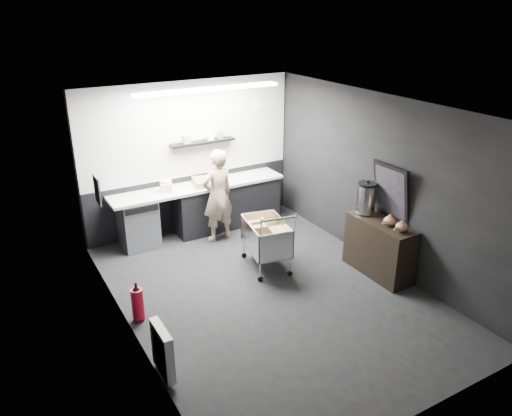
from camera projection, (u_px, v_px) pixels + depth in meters
floor at (269, 292)px, 7.29m from camera, size 5.50×5.50×0.00m
ceiling at (271, 108)px, 6.25m from camera, size 5.50×5.50×0.00m
wall_back at (190, 157)px, 8.97m from camera, size 5.50×0.00×5.50m
wall_front at (426, 307)px, 4.57m from camera, size 5.50×0.00×5.50m
wall_left at (125, 240)px, 5.85m from camera, size 0.00×5.50×5.50m
wall_right at (380, 182)px, 7.69m from camera, size 0.00×5.50×5.50m
kitchen_wall_panel at (189, 129)px, 8.76m from camera, size 3.95×0.02×1.70m
dado_panel at (193, 201)px, 9.28m from camera, size 3.95×0.02×1.00m
floating_shelf at (203, 142)px, 8.85m from camera, size 1.20×0.22×0.04m
wall_clock at (258, 105)px, 9.28m from camera, size 0.20×0.03×0.20m
poster at (97, 190)px, 6.82m from camera, size 0.02×0.30×0.40m
poster_red_band at (97, 185)px, 6.79m from camera, size 0.02×0.22×0.10m
radiator at (163, 351)px, 5.54m from camera, size 0.10×0.50×0.60m
ceiling_strip at (209, 89)px, 7.74m from camera, size 2.40×0.20×0.04m
prep_counter at (207, 207)px, 9.11m from camera, size 3.20×0.61×0.90m
person at (218, 196)px, 8.62m from camera, size 0.65×0.47×1.66m
shopping_cart at (266, 238)px, 7.81m from camera, size 0.74×1.05×1.05m
sideboard at (379, 240)px, 7.63m from camera, size 0.50×1.16×1.74m
fire_extinguisher at (138, 303)px, 6.58m from camera, size 0.16×0.16×0.54m
cardboard_box at (210, 181)px, 8.90m from camera, size 0.65×0.54×0.11m
pink_tub at (166, 186)px, 8.56m from camera, size 0.20×0.20×0.20m
white_container at (166, 188)px, 8.52m from camera, size 0.22×0.19×0.16m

